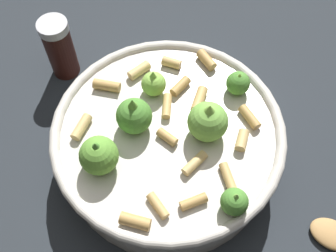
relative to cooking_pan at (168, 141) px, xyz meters
name	(u,v)px	position (x,y,z in m)	size (l,w,h in m)	color
ground_plane	(168,157)	(0.00, 0.00, -0.04)	(2.40, 2.40, 0.00)	#23282D
cooking_pan	(168,141)	(0.00, 0.00, 0.00)	(0.27, 0.27, 0.12)	beige
pepper_shaker	(57,50)	(0.00, -0.21, 0.01)	(0.04, 0.04, 0.09)	#33140F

